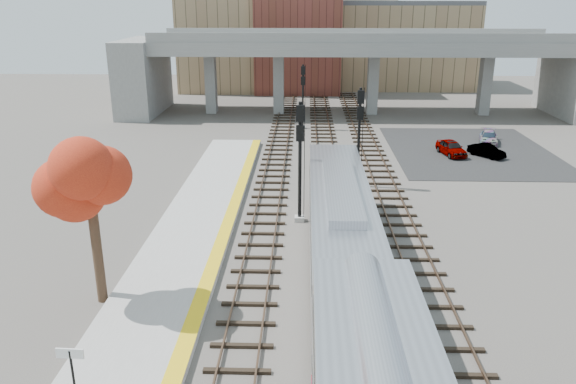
# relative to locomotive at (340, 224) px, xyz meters

# --- Properties ---
(ground) EXTENTS (160.00, 160.00, 0.00)m
(ground) POSITION_rel_locomotive_xyz_m (-1.00, -4.80, -2.28)
(ground) COLOR #47423D
(ground) RESTS_ON ground
(platform) EXTENTS (4.50, 60.00, 0.35)m
(platform) POSITION_rel_locomotive_xyz_m (-8.25, -4.80, -2.10)
(platform) COLOR #9E9E99
(platform) RESTS_ON ground
(yellow_strip) EXTENTS (0.70, 60.00, 0.01)m
(yellow_strip) POSITION_rel_locomotive_xyz_m (-6.35, -4.80, -1.92)
(yellow_strip) COLOR yellow
(yellow_strip) RESTS_ON platform
(tracks) EXTENTS (10.70, 95.00, 0.25)m
(tracks) POSITION_rel_locomotive_xyz_m (-0.07, 7.70, -2.20)
(tracks) COLOR black
(tracks) RESTS_ON ground
(overpass) EXTENTS (54.00, 12.00, 9.50)m
(overpass) POSITION_rel_locomotive_xyz_m (3.92, 40.20, 3.53)
(overpass) COLOR slate
(overpass) RESTS_ON ground
(buildings_far) EXTENTS (43.00, 21.00, 20.60)m
(buildings_far) POSITION_rel_locomotive_xyz_m (0.26, 61.77, 5.60)
(buildings_far) COLOR #997F59
(buildings_far) RESTS_ON ground
(parking_lot) EXTENTS (14.00, 18.00, 0.04)m
(parking_lot) POSITION_rel_locomotive_xyz_m (13.00, 23.20, -2.26)
(parking_lot) COLOR black
(parking_lot) RESTS_ON ground
(locomotive) EXTENTS (3.02, 19.05, 4.10)m
(locomotive) POSITION_rel_locomotive_xyz_m (0.00, 0.00, 0.00)
(locomotive) COLOR #A8AAB2
(locomotive) RESTS_ON ground
(signal_mast_near) EXTENTS (0.60, 0.64, 7.37)m
(signal_mast_near) POSITION_rel_locomotive_xyz_m (-2.10, 5.88, 1.43)
(signal_mast_near) COLOR #9E9E99
(signal_mast_near) RESTS_ON ground
(signal_mast_mid) EXTENTS (0.60, 0.64, 7.14)m
(signal_mast_mid) POSITION_rel_locomotive_xyz_m (2.00, 12.85, 1.29)
(signal_mast_mid) COLOR #9E9E99
(signal_mast_mid) RESTS_ON ground
(signal_mast_far) EXTENTS (0.60, 0.64, 6.60)m
(signal_mast_far) POSITION_rel_locomotive_xyz_m (-2.10, 31.82, 0.91)
(signal_mast_far) COLOR #9E9E99
(signal_mast_far) RESTS_ON ground
(station_sign) EXTENTS (0.90, 0.09, 2.27)m
(station_sign) POSITION_rel_locomotive_xyz_m (-9.09, -11.38, -0.30)
(station_sign) COLOR black
(station_sign) RESTS_ON platform
(tree) EXTENTS (3.60, 3.60, 7.97)m
(tree) POSITION_rel_locomotive_xyz_m (-10.89, -3.93, 3.63)
(tree) COLOR #382619
(tree) RESTS_ON ground
(car_a) EXTENTS (2.29, 4.07, 1.31)m
(car_a) POSITION_rel_locomotive_xyz_m (10.89, 21.56, -1.58)
(car_a) COLOR #99999E
(car_a) RESTS_ON parking_lot
(car_b) EXTENTS (2.89, 3.29, 1.08)m
(car_b) POSITION_rel_locomotive_xyz_m (13.79, 21.08, -1.70)
(car_b) COLOR #99999E
(car_b) RESTS_ON parking_lot
(car_c) EXTENTS (2.50, 4.10, 1.11)m
(car_c) POSITION_rel_locomotive_xyz_m (15.42, 25.94, -1.68)
(car_c) COLOR #99999E
(car_c) RESTS_ON parking_lot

